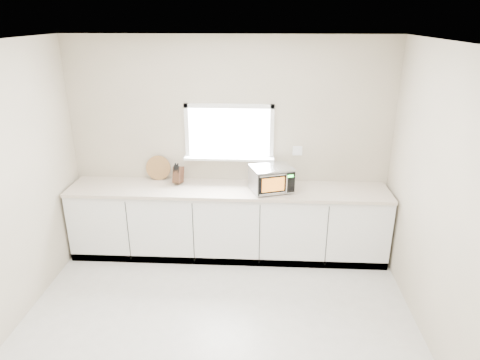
{
  "coord_description": "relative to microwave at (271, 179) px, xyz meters",
  "views": [
    {
      "loc": [
        0.42,
        -3.14,
        2.9
      ],
      "look_at": [
        0.16,
        1.55,
        1.08
      ],
      "focal_mm": 32.0,
      "sensor_mm": 36.0,
      "label": 1
    }
  ],
  "objects": [
    {
      "name": "coffee_grinder",
      "position": [
        -0.15,
        0.04,
        -0.06
      ],
      "size": [
        0.13,
        0.13,
        0.2
      ],
      "rotation": [
        0.0,
        0.0,
        0.15
      ],
      "color": "#B0B2B7",
      "rests_on": "countertop"
    },
    {
      "name": "knife_block",
      "position": [
        -1.16,
        0.18,
        -0.04
      ],
      "size": [
        0.13,
        0.21,
        0.28
      ],
      "rotation": [
        0.0,
        0.0,
        -0.22
      ],
      "color": "#49291A",
      "rests_on": "countertop"
    },
    {
      "name": "cutting_board",
      "position": [
        -1.44,
        0.31,
        -0.0
      ],
      "size": [
        0.31,
        0.08,
        0.31
      ],
      "primitive_type": "cylinder",
      "rotation": [
        1.4,
        0.0,
        0.0
      ],
      "color": "#9D673C",
      "rests_on": "countertop"
    },
    {
      "name": "microwave",
      "position": [
        0.0,
        0.0,
        0.0
      ],
      "size": [
        0.56,
        0.5,
        0.3
      ],
      "rotation": [
        0.0,
        0.0,
        0.35
      ],
      "color": "black",
      "rests_on": "countertop"
    },
    {
      "name": "countertop",
      "position": [
        -0.53,
        0.06,
        -0.18
      ],
      "size": [
        3.92,
        0.64,
        0.04
      ],
      "primitive_type": "cube",
      "color": "beige",
      "rests_on": "cabinets"
    },
    {
      "name": "back_wall",
      "position": [
        -0.53,
        0.36,
        0.29
      ],
      "size": [
        4.0,
        0.17,
        2.7
      ],
      "color": "beige",
      "rests_on": "ground"
    },
    {
      "name": "cabinets",
      "position": [
        -0.53,
        0.07,
        -0.64
      ],
      "size": [
        3.92,
        0.6,
        0.88
      ],
      "primitive_type": "cube",
      "color": "white",
      "rests_on": "ground"
    },
    {
      "name": "ground",
      "position": [
        -0.53,
        -1.63,
        -1.08
      ],
      "size": [
        4.0,
        4.0,
        0.0
      ],
      "primitive_type": "plane",
      "color": "beige",
      "rests_on": "ground"
    }
  ]
}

